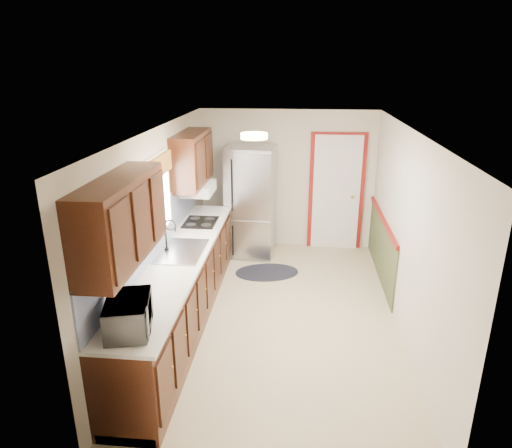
# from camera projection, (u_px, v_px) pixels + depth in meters

# --- Properties ---
(room_shell) EXTENTS (3.20, 5.20, 2.52)m
(room_shell) POSITION_uv_depth(u_px,v_px,m) (280.00, 229.00, 5.57)
(room_shell) COLOR #C1AF88
(room_shell) RESTS_ON ground
(kitchen_run) EXTENTS (0.63, 4.00, 2.20)m
(kitchen_run) POSITION_uv_depth(u_px,v_px,m) (177.00, 264.00, 5.54)
(kitchen_run) COLOR #33160B
(kitchen_run) RESTS_ON ground
(back_wall_trim) EXTENTS (1.12, 2.30, 2.08)m
(back_wall_trim) POSITION_uv_depth(u_px,v_px,m) (345.00, 204.00, 7.66)
(back_wall_trim) COLOR maroon
(back_wall_trim) RESTS_ON ground
(ceiling_fixture) EXTENTS (0.30, 0.30, 0.06)m
(ceiling_fixture) POSITION_uv_depth(u_px,v_px,m) (254.00, 136.00, 5.02)
(ceiling_fixture) COLOR #FFD88C
(ceiling_fixture) RESTS_ON room_shell
(microwave) EXTENTS (0.42, 0.59, 0.36)m
(microwave) POSITION_uv_depth(u_px,v_px,m) (128.00, 312.00, 3.88)
(microwave) COLOR white
(microwave) RESTS_ON kitchen_run
(refrigerator) EXTENTS (0.81, 0.79, 1.85)m
(refrigerator) POSITION_uv_depth(u_px,v_px,m) (251.00, 201.00, 7.64)
(refrigerator) COLOR #B7B7BC
(refrigerator) RESTS_ON ground
(rug) EXTENTS (1.10, 0.83, 0.01)m
(rug) POSITION_uv_depth(u_px,v_px,m) (267.00, 272.00, 7.18)
(rug) COLOR black
(rug) RESTS_ON ground
(cooktop) EXTENTS (0.45, 0.54, 0.02)m
(cooktop) POSITION_uv_depth(u_px,v_px,m) (201.00, 222.00, 6.58)
(cooktop) COLOR black
(cooktop) RESTS_ON kitchen_run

